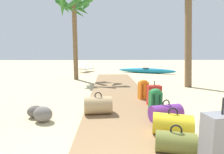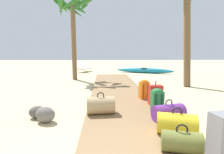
{
  "view_description": "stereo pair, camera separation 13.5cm",
  "coord_description": "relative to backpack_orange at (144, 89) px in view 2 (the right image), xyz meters",
  "views": [
    {
      "loc": [
        -0.4,
        -0.86,
        1.45
      ],
      "look_at": [
        -0.2,
        5.76,
        0.55
      ],
      "focal_mm": 28.73,
      "sensor_mm": 36.0,
      "label": 1
    },
    {
      "loc": [
        -0.54,
        -0.86,
        1.45
      ],
      "look_at": [
        -0.2,
        5.76,
        0.55
      ],
      "focal_mm": 28.73,
      "sensor_mm": 36.0,
      "label": 2
    }
  ],
  "objects": [
    {
      "name": "ground_plane",
      "position": [
        -0.69,
        -0.16,
        -0.38
      ],
      "size": [
        60.0,
        60.0,
        0.0
      ],
      "primitive_type": "plane",
      "color": "#CCB789"
    },
    {
      "name": "boardwalk",
      "position": [
        -0.69,
        0.89,
        -0.34
      ],
      "size": [
        1.86,
        10.46,
        0.08
      ],
      "primitive_type": "cube",
      "color": "olive",
      "rests_on": "ground"
    },
    {
      "name": "backpack_orange",
      "position": [
        0.0,
        0.0,
        0.0
      ],
      "size": [
        0.31,
        0.27,
        0.58
      ],
      "color": "orange",
      "rests_on": "boardwalk"
    },
    {
      "name": "backpack_green",
      "position": [
        0.05,
        -1.15,
        -0.02
      ],
      "size": [
        0.28,
        0.26,
        0.54
      ],
      "color": "#237538",
      "rests_on": "boardwalk"
    },
    {
      "name": "suitcase_red",
      "position": [
        0.15,
        -0.64,
        -0.04
      ],
      "size": [
        0.36,
        0.25,
        0.64
      ],
      "color": "red",
      "rests_on": "boardwalk"
    },
    {
      "name": "duffel_bag_tan",
      "position": [
        -1.28,
        -1.28,
        -0.11
      ],
      "size": [
        0.64,
        0.43,
        0.5
      ],
      "color": "tan",
      "rests_on": "boardwalk"
    },
    {
      "name": "duffel_bag_olive",
      "position": [
        -0.15,
        -2.92,
        -0.15
      ],
      "size": [
        0.59,
        0.43,
        0.41
      ],
      "color": "olive",
      "rests_on": "boardwalk"
    },
    {
      "name": "duffel_bag_purple",
      "position": [
        0.1,
        -1.75,
        -0.13
      ],
      "size": [
        0.7,
        0.47,
        0.44
      ],
      "color": "#6B2D84",
      "rests_on": "boardwalk"
    },
    {
      "name": "duffel_bag_yellow",
      "position": [
        0.0,
        -2.38,
        -0.12
      ],
      "size": [
        0.71,
        0.53,
        0.47
      ],
      "color": "gold",
      "rests_on": "boardwalk"
    },
    {
      "name": "palm_tree_far_left",
      "position": [
        -2.77,
        4.49,
        3.07
      ],
      "size": [
        1.95,
        2.08,
        4.31
      ],
      "color": "brown",
      "rests_on": "ground"
    },
    {
      "name": "lounge_chair",
      "position": [
        -2.67,
        8.35,
        -0.05
      ],
      "size": [
        1.18,
        1.67,
        0.77
      ],
      "color": "white",
      "rests_on": "ground"
    },
    {
      "name": "kayak",
      "position": [
        1.72,
        7.48,
        -0.2
      ],
      "size": [
        3.96,
        2.19,
        0.37
      ],
      "color": "teal",
      "rests_on": "ground"
    },
    {
      "name": "rock_left_mid",
      "position": [
        -2.7,
        -1.26,
        -0.25
      ],
      "size": [
        0.39,
        0.33,
        0.27
      ],
      "primitive_type": "ellipsoid",
      "rotation": [
        0.0,
        0.0,
        0.11
      ],
      "color": "#5B5651",
      "rests_on": "ground"
    },
    {
      "name": "rock_left_far",
      "position": [
        -2.44,
        -1.52,
        -0.22
      ],
      "size": [
        0.52,
        0.47,
        0.33
      ],
      "primitive_type": "ellipsoid",
      "rotation": [
        0.0,
        0.0,
        2.73
      ],
      "color": "slate",
      "rests_on": "ground"
    },
    {
      "name": "rock_right_far",
      "position": [
        0.52,
        -1.47,
        -0.31
      ],
      "size": [
        0.22,
        0.21,
        0.14
      ],
      "primitive_type": "ellipsoid",
      "rotation": [
        0.0,
        0.0,
        1.38
      ],
      "color": "#5B5651",
      "rests_on": "ground"
    }
  ]
}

